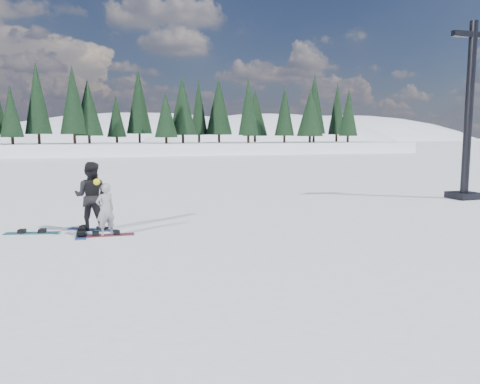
% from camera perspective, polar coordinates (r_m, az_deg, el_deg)
% --- Properties ---
extents(ground, '(420.00, 420.00, 0.00)m').
position_cam_1_polar(ground, '(12.25, -10.07, -6.29)').
color(ground, white).
rests_on(ground, ground).
extents(alpine_backdrop, '(412.50, 227.00, 53.20)m').
position_cam_1_polar(alpine_backdrop, '(201.95, -20.12, 1.91)').
color(alpine_backdrop, white).
rests_on(alpine_backdrop, ground).
extents(lift_tower, '(2.06, 1.13, 7.50)m').
position_cam_1_polar(lift_tower, '(22.46, 26.02, 7.00)').
color(lift_tower, black).
rests_on(lift_tower, ground).
extents(snowboarder_woman, '(0.64, 0.55, 1.62)m').
position_cam_1_polar(snowboarder_woman, '(13.40, -16.11, -2.02)').
color(snowboarder_woman, '#ABAAB0').
rests_on(snowboarder_woman, ground).
extents(snowboarder_man, '(1.16, 1.01, 2.01)m').
position_cam_1_polar(snowboarder_man, '(14.31, -17.70, -0.49)').
color(snowboarder_man, black).
rests_on(snowboarder_man, ground).
extents(snowboard_woman, '(1.51, 0.35, 0.03)m').
position_cam_1_polar(snowboard_woman, '(13.54, -15.98, -5.10)').
color(snowboard_woman, maroon).
rests_on(snowboard_woman, ground).
extents(snowboard_man, '(1.44, 1.00, 0.03)m').
position_cam_1_polar(snowboard_man, '(14.47, -17.55, -4.38)').
color(snowboard_man, navy).
rests_on(snowboard_man, ground).
extents(snowboard_loose_a, '(0.29, 1.50, 0.03)m').
position_cam_1_polar(snowboard_loose_a, '(13.95, -18.77, -4.85)').
color(snowboard_loose_a, navy).
rests_on(snowboard_loose_a, ground).
extents(snowboard_loose_c, '(1.53, 0.58, 0.03)m').
position_cam_1_polar(snowboard_loose_c, '(14.56, -24.00, -4.60)').
color(snowboard_loose_c, '#187A86').
rests_on(snowboard_loose_c, ground).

